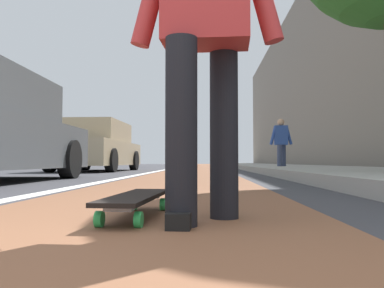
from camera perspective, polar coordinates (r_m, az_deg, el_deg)
name	(u,v)px	position (r m, az deg, el deg)	size (l,w,h in m)	color
ground_plane	(194,172)	(10.60, 0.28, -4.09)	(80.00, 80.00, 0.00)	#38383D
bike_lane_paint	(201,166)	(24.59, 1.32, -3.23)	(56.00, 1.92, 0.00)	brown
lane_stripe_white	(179,167)	(20.64, -1.92, -3.35)	(52.00, 0.16, 0.01)	silver
sidewalk_curb	(267,166)	(18.80, 10.74, -3.17)	(52.00, 3.20, 0.15)	#9E9B93
building_facade	(305,84)	(23.70, 15.97, 8.31)	(40.00, 1.20, 9.43)	gray
skateboard	(136,199)	(2.01, -8.08, -7.84)	(0.85, 0.25, 0.11)	green
skater_person	(205,21)	(1.93, 1.88, 17.35)	(0.45, 0.72, 1.64)	black
parked_car_mid	(96,147)	(12.27, -13.62, -0.49)	(4.64, 2.00, 1.48)	tan
traffic_light	(176,120)	(24.01, -2.32, 3.53)	(0.33, 0.28, 4.09)	#2D2D2D
pedestrian_distant	(281,141)	(12.03, 12.73, 0.41)	(0.44, 0.68, 1.57)	#384260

